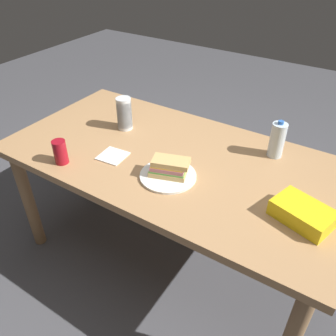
% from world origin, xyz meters
% --- Properties ---
extents(ground_plane, '(8.00, 8.00, 0.00)m').
position_xyz_m(ground_plane, '(0.00, 0.00, 0.00)').
color(ground_plane, '#4C4C51').
extents(dining_table, '(1.74, 0.90, 0.75)m').
position_xyz_m(dining_table, '(0.00, 0.00, 0.66)').
color(dining_table, tan).
rests_on(dining_table, ground_plane).
extents(paper_plate, '(0.26, 0.26, 0.01)m').
position_xyz_m(paper_plate, '(0.07, -0.16, 0.76)').
color(paper_plate, white).
rests_on(paper_plate, dining_table).
extents(sandwich, '(0.20, 0.15, 0.08)m').
position_xyz_m(sandwich, '(0.08, -0.16, 0.81)').
color(sandwich, '#DBB26B').
rests_on(sandwich, paper_plate).
extents(soda_can_red, '(0.07, 0.07, 0.12)m').
position_xyz_m(soda_can_red, '(-0.43, -0.34, 0.81)').
color(soda_can_red, maroon).
rests_on(soda_can_red, dining_table).
extents(chip_bag, '(0.26, 0.21, 0.07)m').
position_xyz_m(chip_bag, '(0.67, -0.11, 0.79)').
color(chip_bag, yellow).
rests_on(chip_bag, dining_table).
extents(water_bottle_tall, '(0.08, 0.08, 0.20)m').
position_xyz_m(water_bottle_tall, '(0.43, 0.28, 0.84)').
color(water_bottle_tall, silver).
rests_on(water_bottle_tall, dining_table).
extents(plastic_cup_stack, '(0.08, 0.08, 0.18)m').
position_xyz_m(plastic_cup_stack, '(-0.38, 0.10, 0.85)').
color(plastic_cup_stack, silver).
rests_on(plastic_cup_stack, dining_table).
extents(paper_napkin, '(0.14, 0.14, 0.01)m').
position_xyz_m(paper_napkin, '(-0.26, -0.17, 0.76)').
color(paper_napkin, white).
rests_on(paper_napkin, dining_table).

